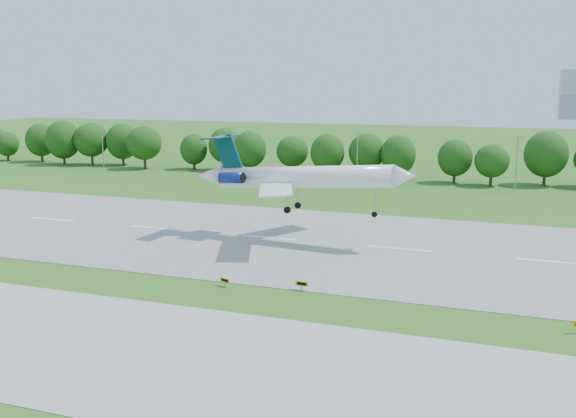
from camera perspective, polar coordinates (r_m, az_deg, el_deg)
The scene contains 10 objects.
ground at distance 69.11m, azimuth 6.32°, elevation -8.55°, with size 600.00×600.00×0.00m, color #2D6019.
runway at distance 92.59m, azimuth 9.90°, elevation -3.53°, with size 400.00×45.00×0.08m, color gray.
taxiway at distance 53.05m, azimuth 1.68°, elevation -14.75°, with size 400.00×23.00×0.08m, color #ADADA8.
tree_line at distance 157.07m, azimuth 14.17°, elevation 4.56°, with size 288.40×8.40×10.40m.
light_poles at distance 147.43m, azimuth 12.82°, elevation 4.27°, with size 175.90×0.25×12.19m.
airliner at distance 94.71m, azimuth 0.48°, elevation 2.94°, with size 34.56×25.04×11.18m.
taxi_sign_left at distance 75.10m, azimuth -5.65°, elevation -6.32°, with size 1.41×0.61×1.01m.
taxi_sign_centre at distance 73.31m, azimuth 1.24°, elevation -6.66°, with size 1.55×0.32×1.08m.
service_vehicle_a at distance 154.73m, azimuth -4.03°, elevation 2.67°, with size 1.16×3.34×1.10m, color silver.
service_vehicle_b at distance 149.19m, azimuth -1.05°, elevation 2.38°, with size 1.30×3.23×1.10m, color silver.
Camera 1 is at (14.56, -63.47, 23.17)m, focal length 40.00 mm.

